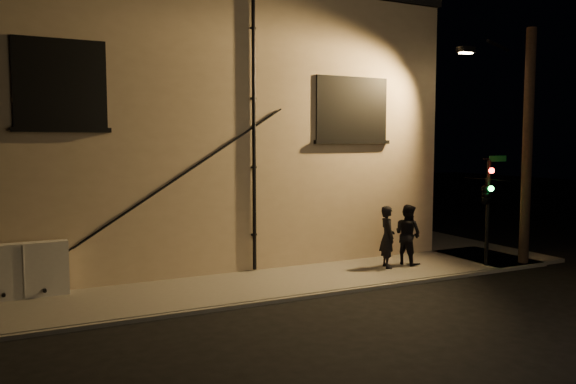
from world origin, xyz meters
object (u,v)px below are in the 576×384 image
pedestrian_a (387,237)px  pedestrian_b (408,234)px  streetlamp_pole (524,142)px  utility_cabinet (23,271)px  traffic_signal (486,193)px

pedestrian_a → pedestrian_b: size_ratio=1.01×
streetlamp_pole → utility_cabinet: bearing=170.3°
pedestrian_a → pedestrian_b: 0.87m
utility_cabinet → pedestrian_b: pedestrian_b is taller
utility_cabinet → streetlamp_pole: size_ratio=0.28×
utility_cabinet → pedestrian_a: size_ratio=1.09×
pedestrian_b → traffic_signal: bearing=-138.8°
utility_cabinet → pedestrian_b: bearing=-5.5°
pedestrian_b → traffic_signal: size_ratio=0.55×
utility_cabinet → traffic_signal: traffic_signal is taller
pedestrian_a → pedestrian_b: bearing=-65.4°
utility_cabinet → pedestrian_a: bearing=-6.6°
traffic_signal → streetlamp_pole: streetlamp_pole is taller
utility_cabinet → pedestrian_a: pedestrian_a is taller
utility_cabinet → traffic_signal: bearing=-10.6°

